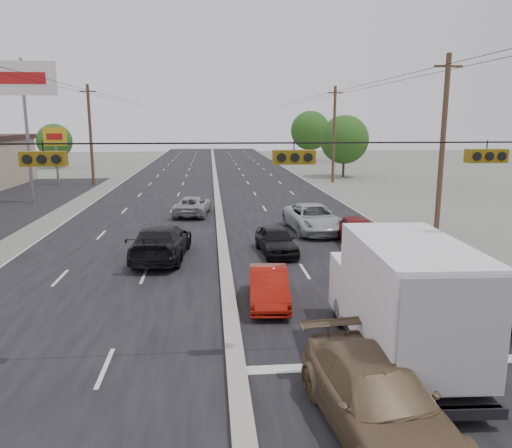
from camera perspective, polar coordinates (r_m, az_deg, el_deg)
The scene contains 22 objects.
ground at distance 13.82m, azimuth -2.39°, elevation -15.56°, with size 200.00×200.00×0.00m, color #606356.
road_surface at distance 42.76m, azimuth -4.45°, elevation 3.05°, with size 20.00×160.00×0.02m, color black.
center_median at distance 42.75m, azimuth -4.45°, elevation 3.18°, with size 0.50×160.00×0.20m, color gray.
utility_pole_left_c at distance 53.65m, azimuth -18.39°, elevation 9.70°, with size 1.60×0.30×10.00m.
utility_pole_right_b at distance 30.29m, azimuth 20.55°, elevation 8.57°, with size 1.60×0.30×10.00m.
utility_pole_right_c at distance 53.92m, azimuth 8.90°, elevation 10.15°, with size 1.60×0.30×10.00m.
traffic_signals at distance 12.48m, azimuth 3.89°, elevation 7.83°, with size 25.00×0.30×0.54m.
pole_sign_billboard at distance 42.71m, azimuth -25.08°, elevation 13.95°, with size 5.00×0.25×11.00m.
pole_sign_far at distance 54.55m, azimuth -21.96°, elevation 8.74°, with size 2.20×0.25×6.00m.
tree_left_far at distance 75.44m, azimuth -22.04°, elevation 8.76°, with size 4.80×4.80×6.12m.
tree_right_mid at distance 59.41m, azimuth 10.07°, elevation 9.48°, with size 5.60×5.60×7.14m.
tree_right_far at distance 83.96m, azimuth 6.22°, elevation 10.57°, with size 6.40×6.40×8.16m.
box_truck at distance 13.77m, azimuth 16.17°, elevation -8.15°, with size 2.65×6.86×3.43m.
tan_sedan at distance 11.05m, azimuth 13.67°, elevation -18.90°, with size 2.12×5.22×1.51m, color brown.
red_sedan at distance 17.64m, azimuth 1.45°, elevation -7.20°, with size 1.33×3.81×1.26m, color #941209.
queue_car_a at distance 24.19m, azimuth 2.32°, elevation -1.91°, with size 1.59×3.94×1.34m, color black.
queue_car_b at distance 20.32m, azimuth 13.44°, elevation -4.61°, with size 1.60×4.57×1.51m, color white.
queue_car_c at distance 29.31m, azimuth 6.55°, elevation 0.64°, with size 2.61×5.67×1.58m, color #ABAFB3.
queue_car_d at distance 19.99m, azimuth 17.31°, elevation -5.18°, with size 2.03×4.99×1.45m, color #0F204F.
queue_car_e at distance 26.37m, azimuth 11.55°, elevation -0.87°, with size 1.74×4.32×1.47m, color maroon.
oncoming_near at distance 23.69m, azimuth -10.76°, elevation -2.02°, with size 2.31×5.67×1.65m, color black.
oncoming_far at distance 34.60m, azimuth -7.27°, elevation 2.08°, with size 2.19×4.74×1.32m, color gray.
Camera 1 is at (-0.58, -12.29, 6.30)m, focal length 35.00 mm.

